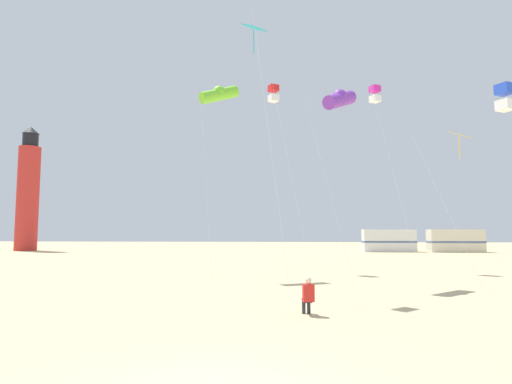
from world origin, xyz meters
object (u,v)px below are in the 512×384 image
Objects in this scene: kite_flyer_standing at (308,295)px; kite_tube_violet at (340,99)px; kite_box_scarlet at (274,94)px; kite_box_magenta at (375,94)px; rv_van_white at (389,241)px; lighthouse_distant at (28,192)px; rv_van_cream at (455,241)px; kite_box_blue at (505,98)px; kite_tube_lime at (219,94)px; kite_diamond_gold at (458,140)px; kite_diamond_cyan at (255,39)px.

kite_flyer_standing is 11.89m from kite_tube_violet.
kite_tube_violet is (3.66, -7.46, -2.78)m from kite_box_scarlet.
kite_box_magenta reaches higher than rv_van_white.
lighthouse_distant is 55.99m from rv_van_cream.
kite_box_scarlet reaches higher than kite_flyer_standing.
kite_box_scarlet is 32.30m from rv_van_white.
lighthouse_distant is 2.61× the size of rv_van_cream.
kite_box_scarlet reaches higher than kite_box_blue.
lighthouse_distant is (-41.31, 25.49, -4.19)m from kite_box_magenta.
kite_flyer_standing is 55.71m from lighthouse_distant.
lighthouse_distant is at bearing -179.35° from rv_van_cream.
kite_diamond_gold is at bearing -11.54° from kite_tube_lime.
lighthouse_distant is (-37.96, 33.89, -1.34)m from kite_tube_violet.
kite_box_scarlet is (-10.31, 10.19, 3.73)m from kite_box_blue.
kite_box_scarlet is (-1.70, 15.46, 11.35)m from kite_flyer_standing.
lighthouse_distant is at bearing 138.24° from kite_tube_violet.
rv_van_cream is at bearing 51.72° from kite_box_scarlet.
kite_box_scarlet is at bearing -116.09° from rv_van_white.
kite_box_magenta is 1.96× the size of rv_van_cream.
kite_tube_violet is (1.96, 8.00, 8.57)m from kite_flyer_standing.
kite_box_blue reaches higher than kite_diamond_gold.
kite_diamond_cyan is 1.03× the size of kite_tube_lime.
kite_box_blue reaches higher than rv_van_cream.
kite_box_scarlet reaches higher than kite_diamond_cyan.
kite_flyer_standing is at bearing -105.36° from rv_van_white.
kite_diamond_cyan is 44.60m from rv_van_cream.
rv_van_white is at bearing 70.36° from kite_diamond_cyan.
kite_box_magenta reaches higher than kite_diamond_cyan.
rv_van_cream is (21.32, 27.02, -10.57)m from kite_box_scarlet.
kite_box_scarlet is 1.95× the size of rv_van_white.
kite_tube_lime is at bearing 112.82° from kite_diamond_cyan.
kite_diamond_cyan is 41.72m from rv_van_white.
kite_tube_violet reaches higher than kite_diamond_gold.
kite_box_blue is (10.64, 0.59, -2.74)m from kite_diamond_cyan.
lighthouse_distant reaches higher than kite_diamond_gold.
kite_flyer_standing is 0.18× the size of rv_van_cream.
kite_box_scarlet is at bearing 55.28° from kite_tube_lime.
rv_van_cream is at bearing 62.88° from kite_tube_violet.
kite_flyer_standing is at bearing -114.74° from rv_van_cream.
kite_box_blue reaches higher than kite_flyer_standing.
kite_box_scarlet is 1.95× the size of rv_van_cream.
rv_van_cream is at bearing 60.20° from kite_diamond_cyan.
lighthouse_distant is at bearing 148.33° from kite_box_magenta.
kite_box_scarlet is 1.66× the size of kite_diamond_gold.
kite_diamond_cyan is 1.82× the size of rv_van_white.
kite_box_blue is 12.22m from kite_box_magenta.
rv_van_white is at bearing 85.43° from kite_box_blue.
kite_box_blue is 38.38m from rv_van_white.
kite_tube_violet is 39.51m from rv_van_cream.
kite_tube_lime is (-13.34, 5.82, 2.40)m from kite_box_blue.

